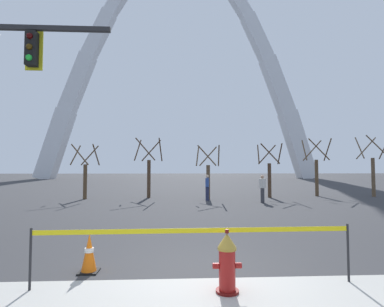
# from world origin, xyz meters

# --- Properties ---
(ground_plane) EXTENTS (240.00, 240.00, 0.00)m
(ground_plane) POSITION_xyz_m (0.00, 0.00, 0.00)
(ground_plane) COLOR #333335
(fire_hydrant) EXTENTS (0.46, 0.48, 0.99)m
(fire_hydrant) POSITION_xyz_m (0.37, -0.78, 0.47)
(fire_hydrant) COLOR #5E0F0D
(fire_hydrant) RESTS_ON ground
(caution_tape_barrier) EXTENTS (5.37, 0.14, 1.00)m
(caution_tape_barrier) POSITION_xyz_m (-0.12, -0.50, 0.68)
(caution_tape_barrier) COLOR #232326
(caution_tape_barrier) RESTS_ON ground
(traffic_cone_by_hydrant) EXTENTS (0.36, 0.36, 0.73)m
(traffic_cone_by_hydrant) POSITION_xyz_m (-2.09, 0.27, 0.36)
(traffic_cone_by_hydrant) COLOR black
(traffic_cone_by_hydrant) RESTS_ON ground
(monument_arch) EXTENTS (55.57, 3.18, 48.17)m
(monument_arch) POSITION_xyz_m (0.00, 53.67, 21.06)
(monument_arch) COLOR silver
(monument_arch) RESTS_ON ground
(tree_far_left) EXTENTS (1.64, 1.65, 3.53)m
(tree_far_left) POSITION_xyz_m (-6.36, 14.02, 1.57)
(tree_far_left) COLOR brown
(tree_far_left) RESTS_ON ground
(tree_left_mid) EXTENTS (1.86, 1.87, 4.02)m
(tree_left_mid) POSITION_xyz_m (-2.33, 14.82, 1.79)
(tree_left_mid) COLOR #473323
(tree_left_mid) RESTS_ON ground
(tree_center_left) EXTENTS (1.61, 1.62, 3.45)m
(tree_center_left) POSITION_xyz_m (1.58, 13.46, 1.53)
(tree_center_left) COLOR brown
(tree_center_left) RESTS_ON ground
(tree_center_right) EXTENTS (1.70, 1.71, 3.67)m
(tree_center_right) POSITION_xyz_m (5.90, 14.49, 1.63)
(tree_center_right) COLOR #473323
(tree_center_right) RESTS_ON ground
(tree_right_mid) EXTENTS (1.89, 1.91, 4.11)m
(tree_right_mid) POSITION_xyz_m (9.61, 15.33, 1.82)
(tree_right_mid) COLOR brown
(tree_right_mid) RESTS_ON ground
(tree_far_right) EXTENTS (1.97, 1.98, 4.28)m
(tree_far_right) POSITION_xyz_m (13.40, 14.72, 1.90)
(tree_far_right) COLOR brown
(tree_far_right) RESTS_ON ground
(pedestrian_walking_left) EXTENTS (0.26, 0.37, 1.59)m
(pedestrian_walking_left) POSITION_xyz_m (1.47, 12.87, 0.82)
(pedestrian_walking_left) COLOR #232847
(pedestrian_walking_left) RESTS_ON ground
(pedestrian_standing_center) EXTENTS (0.39, 0.38, 1.59)m
(pedestrian_standing_center) POSITION_xyz_m (4.53, 11.48, 0.82)
(pedestrian_standing_center) COLOR #38383D
(pedestrian_standing_center) RESTS_ON ground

